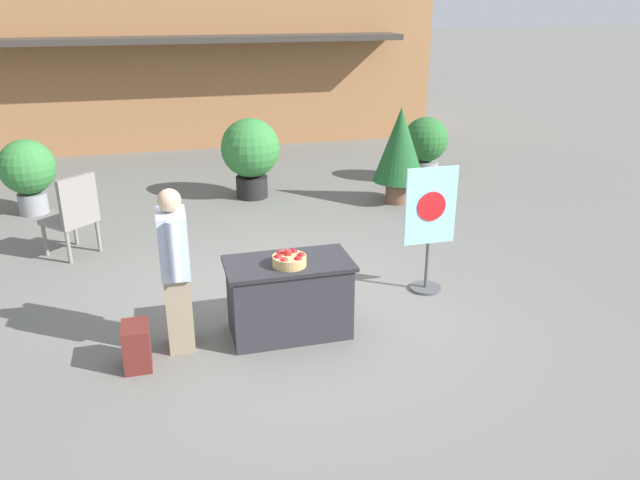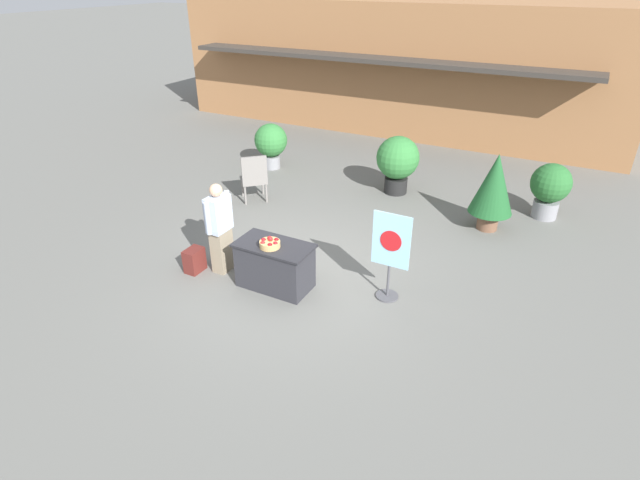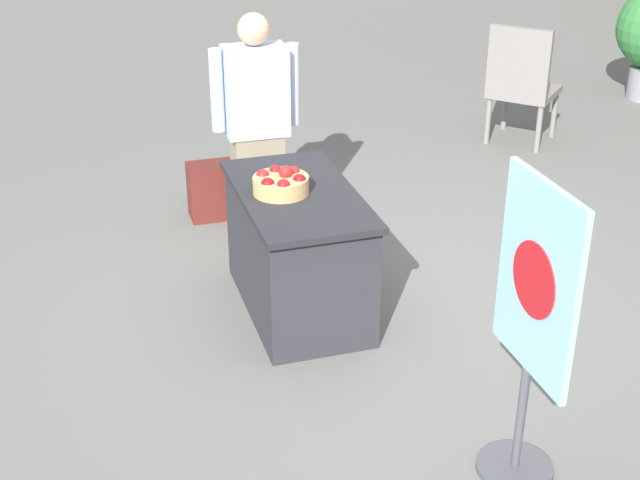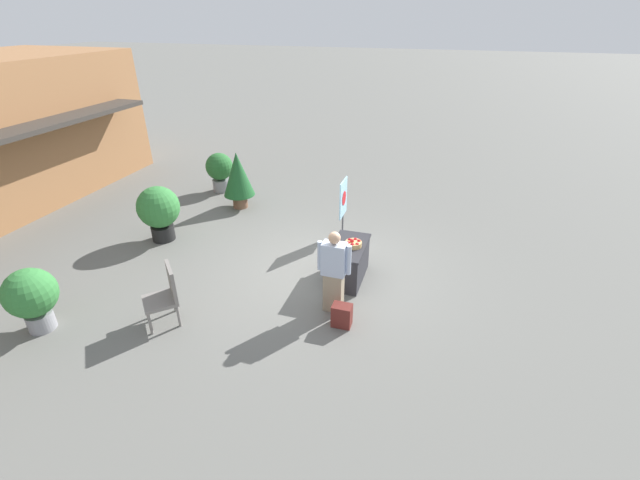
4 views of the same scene
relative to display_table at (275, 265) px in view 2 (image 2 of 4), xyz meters
The scene contains 12 objects.
ground_plane 0.68m from the display_table, 76.23° to the left, with size 120.00×120.00×0.00m, color slate.
storefront_building 10.94m from the display_table, 99.17° to the left, with size 13.97×5.29×3.81m.
display_table is the anchor object (origin of this frame).
apple_basket 0.46m from the display_table, 95.98° to the right, with size 0.33×0.33×0.16m.
person_visitor 1.15m from the display_table, behind, with size 0.26×0.61×1.59m.
backpack 1.51m from the display_table, behind, with size 0.24×0.34×0.42m.
poster_board 1.87m from the display_table, 17.82° to the left, with size 0.60×0.36×1.46m.
patio_chair 3.51m from the display_table, 129.74° to the left, with size 0.78×0.78×1.09m.
potted_plant_far_left 5.61m from the display_table, 123.26° to the left, with size 0.84×0.84×1.16m.
potted_plant_near_left 4.67m from the display_table, 85.43° to the left, with size 0.98×0.98×1.33m.
potted_plant_near_right 4.61m from the display_table, 54.65° to the left, with size 0.85×0.85×1.57m.
potted_plant_far_right 6.04m from the display_table, 53.35° to the left, with size 0.81×0.81×1.17m.
Camera 2 is at (3.72, -6.28, 4.59)m, focal length 28.00 mm.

